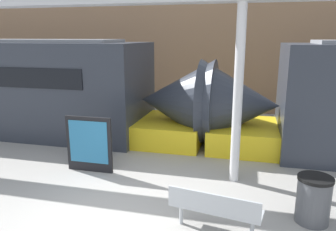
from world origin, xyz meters
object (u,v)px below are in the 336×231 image
(poster_board, at_px, (89,144))
(bench_near, at_px, (214,207))
(support_column_near, at_px, (238,97))
(trash_bin, at_px, (313,199))

(poster_board, bearing_deg, bench_near, -30.45)
(support_column_near, bearing_deg, poster_board, -174.37)
(trash_bin, bearing_deg, support_column_near, 135.03)
(trash_bin, xyz_separation_m, poster_board, (-4.99, 1.12, 0.27))
(bench_near, bearing_deg, trash_bin, 35.67)
(bench_near, height_order, trash_bin, trash_bin)
(bench_near, height_order, support_column_near, support_column_near)
(bench_near, relative_size, support_column_near, 0.40)
(bench_near, distance_m, support_column_near, 2.74)
(trash_bin, bearing_deg, poster_board, 167.32)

